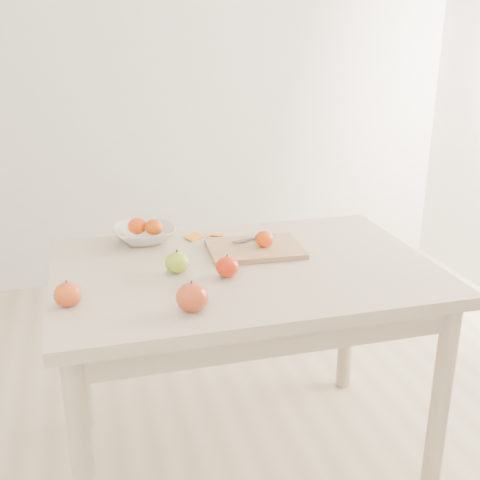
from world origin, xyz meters
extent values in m
plane|color=#C6B293|center=(0.00, 0.00, 0.00)|extent=(3.50, 3.50, 0.00)
plane|color=white|center=(0.00, 1.75, 1.35)|extent=(3.50, 0.00, 3.50)
cube|color=#C6B195|center=(0.00, 0.00, 0.73)|extent=(1.20, 0.80, 0.04)
cylinder|color=#BCAA8E|center=(-0.54, 0.34, 0.35)|extent=(0.06, 0.06, 0.71)
cylinder|color=#BCAA8E|center=(0.54, 0.34, 0.35)|extent=(0.06, 0.06, 0.71)
cylinder|color=#BCAA8E|center=(-0.54, -0.34, 0.35)|extent=(0.06, 0.06, 0.71)
cylinder|color=#BCAA8E|center=(0.54, -0.34, 0.35)|extent=(0.06, 0.06, 0.71)
cube|color=#AA8055|center=(0.07, 0.12, 0.76)|extent=(0.32, 0.25, 0.02)
ellipsoid|color=#DE3E07|center=(0.10, 0.11, 0.80)|extent=(0.06, 0.06, 0.05)
imported|color=silver|center=(-0.28, 0.31, 0.78)|extent=(0.22, 0.22, 0.05)
ellipsoid|color=#DD3D07|center=(-0.30, 0.32, 0.80)|extent=(0.07, 0.07, 0.06)
ellipsoid|color=#C73607|center=(-0.25, 0.30, 0.80)|extent=(0.06, 0.06, 0.06)
cube|color=orange|center=(-0.11, 0.29, 0.75)|extent=(0.07, 0.07, 0.01)
cube|color=orange|center=(-0.02, 0.30, 0.75)|extent=(0.05, 0.05, 0.01)
cube|color=silver|center=(0.13, 0.19, 0.78)|extent=(0.08, 0.04, 0.01)
cube|color=#34373B|center=(0.05, 0.16, 0.78)|extent=(0.10, 0.04, 0.00)
ellipsoid|color=#669215|center=(-0.21, 0.00, 0.78)|extent=(0.08, 0.08, 0.07)
ellipsoid|color=maroon|center=(-0.22, -0.27, 0.79)|extent=(0.09, 0.09, 0.08)
ellipsoid|color=#A61C18|center=(-0.54, -0.15, 0.78)|extent=(0.08, 0.08, 0.07)
ellipsoid|color=#A50602|center=(-0.07, -0.07, 0.78)|extent=(0.07, 0.07, 0.06)
camera|label=1|loc=(-0.47, -1.71, 1.48)|focal=45.00mm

